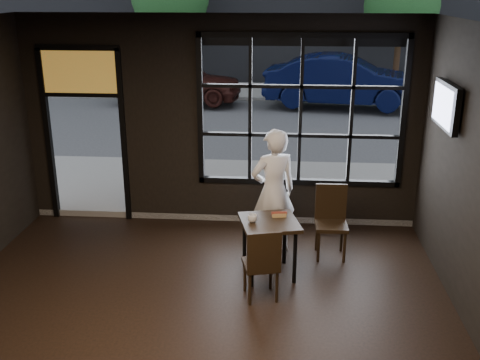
# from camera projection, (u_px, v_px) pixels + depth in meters

# --- Properties ---
(floor) EXTENTS (6.00, 7.00, 0.02)m
(floor) POSITION_uv_depth(u_px,v_px,m) (184.00, 358.00, 5.69)
(floor) COLOR black
(floor) RESTS_ON ground
(ceiling) EXTENTS (6.00, 7.00, 0.02)m
(ceiling) POSITION_uv_depth(u_px,v_px,m) (171.00, 30.00, 4.63)
(ceiling) COLOR black
(ceiling) RESTS_ON ground
(window_frame) EXTENTS (3.06, 0.12, 2.28)m
(window_frame) POSITION_uv_depth(u_px,v_px,m) (301.00, 111.00, 8.30)
(window_frame) COLOR black
(window_frame) RESTS_ON ground
(stained_transom) EXTENTS (1.20, 0.06, 0.70)m
(stained_transom) POSITION_uv_depth(u_px,v_px,m) (80.00, 71.00, 8.37)
(stained_transom) COLOR orange
(stained_transom) RESTS_ON ground
(street_asphalt) EXTENTS (60.00, 41.00, 0.04)m
(street_asphalt) POSITION_uv_depth(u_px,v_px,m) (266.00, 61.00, 28.30)
(street_asphalt) COLOR #545456
(street_asphalt) RESTS_ON ground
(cafe_table) EXTENTS (0.85, 0.85, 0.76)m
(cafe_table) POSITION_uv_depth(u_px,v_px,m) (269.00, 248.00, 7.20)
(cafe_table) COLOR black
(cafe_table) RESTS_ON floor
(chair_near) EXTENTS (0.49, 0.49, 0.92)m
(chair_near) POSITION_uv_depth(u_px,v_px,m) (261.00, 262.00, 6.64)
(chair_near) COLOR black
(chair_near) RESTS_ON floor
(chair_window) EXTENTS (0.44, 0.44, 1.00)m
(chair_window) POSITION_uv_depth(u_px,v_px,m) (331.00, 223.00, 7.64)
(chair_window) COLOR black
(chair_window) RESTS_ON floor
(man) EXTENTS (0.76, 0.64, 1.77)m
(man) POSITION_uv_depth(u_px,v_px,m) (273.00, 192.00, 7.69)
(man) COLOR white
(man) RESTS_ON floor
(hotdog) EXTENTS (0.21, 0.11, 0.06)m
(hotdog) POSITION_uv_depth(u_px,v_px,m) (279.00, 215.00, 7.19)
(hotdog) COLOR tan
(hotdog) RESTS_ON cafe_table
(cup) EXTENTS (0.13, 0.13, 0.10)m
(cup) POSITION_uv_depth(u_px,v_px,m) (252.00, 218.00, 7.02)
(cup) COLOR silver
(cup) RESTS_ON cafe_table
(tv) EXTENTS (0.11, 0.96, 0.56)m
(tv) POSITION_uv_depth(u_px,v_px,m) (446.00, 106.00, 6.85)
(tv) COLOR black
(tv) RESTS_ON wall_right
(navy_car) EXTENTS (4.84, 2.25, 1.54)m
(navy_car) POSITION_uv_depth(u_px,v_px,m) (343.00, 81.00, 16.82)
(navy_car) COLOR black
(navy_car) RESTS_ON street_asphalt
(maroon_car) EXTENTS (4.08, 1.87, 1.36)m
(maroon_car) POSITION_uv_depth(u_px,v_px,m) (177.00, 80.00, 17.47)
(maroon_car) COLOR #371612
(maroon_car) RESTS_ON street_asphalt
(tree_right) EXTENTS (2.45, 2.45, 4.18)m
(tree_right) POSITION_uv_depth(u_px,v_px,m) (401.00, 6.00, 18.34)
(tree_right) COLOR #332114
(tree_right) RESTS_ON street_asphalt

